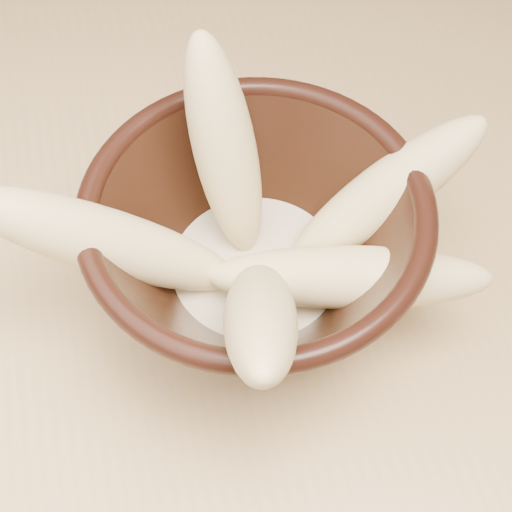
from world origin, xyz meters
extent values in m
plane|color=#B17C53|center=(0.00, 0.00, 0.00)|extent=(4.00, 4.00, 0.00)
cube|color=tan|center=(0.00, 0.00, 0.73)|extent=(1.20, 0.80, 0.04)
cylinder|color=tan|center=(0.54, 0.34, 0.35)|extent=(0.05, 0.05, 0.71)
cylinder|color=black|center=(0.03, -0.08, 0.76)|extent=(0.10, 0.10, 0.01)
cylinder|color=black|center=(0.03, -0.08, 0.78)|extent=(0.10, 0.10, 0.01)
torus|color=black|center=(0.03, -0.08, 0.87)|extent=(0.23, 0.23, 0.02)
cylinder|color=beige|center=(0.03, -0.08, 0.79)|extent=(0.13, 0.13, 0.02)
ellipsoid|color=#E8CF89|center=(0.02, -0.03, 0.87)|extent=(0.06, 0.11, 0.17)
ellipsoid|color=#E8CF89|center=(-0.06, -0.07, 0.86)|extent=(0.19, 0.07, 0.15)
ellipsoid|color=#E8CF89|center=(0.12, -0.07, 0.85)|extent=(0.16, 0.07, 0.13)
ellipsoid|color=#E8CF89|center=(0.08, -0.12, 0.83)|extent=(0.20, 0.10, 0.06)
ellipsoid|color=#E8CF89|center=(0.02, -0.15, 0.87)|extent=(0.08, 0.18, 0.17)
camera|label=1|loc=(-0.04, -0.34, 1.24)|focal=50.00mm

